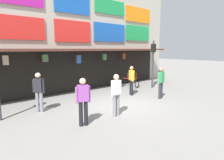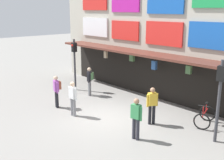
{
  "view_description": "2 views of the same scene",
  "coord_description": "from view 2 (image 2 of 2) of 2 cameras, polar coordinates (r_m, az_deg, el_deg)",
  "views": [
    {
      "loc": [
        -6.43,
        -6.63,
        2.65
      ],
      "look_at": [
        0.06,
        0.54,
        1.12
      ],
      "focal_mm": 31.67,
      "sensor_mm": 36.0,
      "label": 1
    },
    {
      "loc": [
        9.22,
        -7.97,
        4.96
      ],
      "look_at": [
        -0.32,
        0.55,
        1.65
      ],
      "focal_mm": 44.15,
      "sensor_mm": 36.0,
      "label": 2
    }
  ],
  "objects": [
    {
      "name": "bicycle_parked",
      "position": [
        12.79,
        18.66,
        -7.21
      ],
      "size": [
        1.04,
        1.33,
        1.05
      ],
      "color": "black",
      "rests_on": "ground"
    },
    {
      "name": "pedestrian_in_black",
      "position": [
        16.13,
        -4.61,
        0.17
      ],
      "size": [
        0.47,
        0.47,
        1.68
      ],
      "color": "gray",
      "rests_on": "ground"
    },
    {
      "name": "pedestrian_in_purple",
      "position": [
        14.37,
        -11.37,
        -1.86
      ],
      "size": [
        0.51,
        0.43,
        1.68
      ],
      "color": "black",
      "rests_on": "ground"
    },
    {
      "name": "pedestrian_in_red",
      "position": [
        13.11,
        -8.12,
        -3.47
      ],
      "size": [
        0.53,
        0.24,
        1.68
      ],
      "color": "gray",
      "rests_on": "ground"
    },
    {
      "name": "traffic_light_far",
      "position": [
        10.86,
        21.48,
        -1.59
      ],
      "size": [
        0.31,
        0.34,
        3.2
      ],
      "color": "#38383D",
      "rests_on": "ground"
    },
    {
      "name": "ground_plane",
      "position": [
        13.16,
        -0.88,
        -7.65
      ],
      "size": [
        80.0,
        80.0,
        0.0
      ],
      "primitive_type": "plane",
      "color": "gray"
    },
    {
      "name": "pedestrian_in_white",
      "position": [
        12.19,
        8.32,
        -4.88
      ],
      "size": [
        0.36,
        0.48,
        1.68
      ],
      "color": "black",
      "rests_on": "ground"
    },
    {
      "name": "traffic_light_near",
      "position": [
        17.11,
        -7.81,
        4.87
      ],
      "size": [
        0.29,
        0.33,
        3.2
      ],
      "color": "#38383D",
      "rests_on": "ground"
    },
    {
      "name": "pedestrian_in_yellow",
      "position": [
        10.71,
        5.01,
        -7.56
      ],
      "size": [
        0.53,
        0.27,
        1.68
      ],
      "color": "#2D2D38",
      "rests_on": "ground"
    },
    {
      "name": "shopfront",
      "position": [
        15.59,
        12.07,
        10.52
      ],
      "size": [
        18.0,
        2.6,
        8.0
      ],
      "color": "#B2AD9E",
      "rests_on": "ground"
    }
  ]
}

